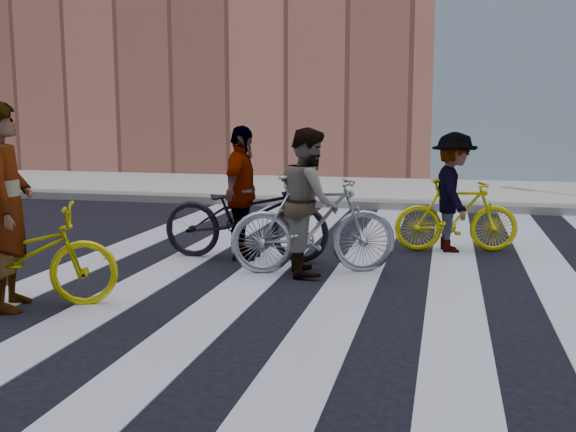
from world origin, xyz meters
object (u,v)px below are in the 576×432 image
(bike_dark_rear, at_px, (245,216))
(bike_yellow_right, at_px, (456,216))
(bike_silver_mid, at_px, (313,225))
(rider_rear, at_px, (241,193))
(rider_right, at_px, (453,192))
(bike_yellow_left, at_px, (15,257))
(rider_mid, at_px, (309,201))
(rider_left, at_px, (7,207))

(bike_dark_rear, bearing_deg, bike_yellow_right, -67.60)
(bike_silver_mid, bearing_deg, bike_yellow_right, -61.78)
(rider_rear, bearing_deg, bike_silver_mid, -118.57)
(bike_yellow_right, bearing_deg, rider_right, 79.36)
(bike_dark_rear, xyz_separation_m, rider_right, (2.55, 1.11, 0.24))
(rider_right, height_order, rider_rear, rider_rear)
(bike_dark_rear, bearing_deg, bike_yellow_left, 149.51)
(bike_silver_mid, bearing_deg, rider_rear, 44.63)
(bike_silver_mid, height_order, rider_mid, rider_mid)
(bike_dark_rear, height_order, rider_left, rider_left)
(bike_silver_mid, xyz_separation_m, bike_dark_rear, (-0.98, 0.55, -0.01))
(bike_dark_rear, height_order, rider_right, rider_right)
(rider_right, bearing_deg, rider_rear, 102.40)
(bike_yellow_right, distance_m, bike_dark_rear, 2.83)
(bike_yellow_right, distance_m, rider_left, 5.57)
(bike_yellow_left, distance_m, rider_right, 5.48)
(rider_mid, bearing_deg, bike_yellow_left, 112.72)
(rider_mid, bearing_deg, bike_yellow_right, -62.66)
(bike_silver_mid, relative_size, rider_rear, 1.13)
(bike_yellow_left, height_order, bike_yellow_right, bike_yellow_left)
(bike_yellow_right, relative_size, rider_mid, 0.97)
(bike_yellow_right, distance_m, rider_right, 0.31)
(rider_right, bearing_deg, rider_mid, 125.03)
(bike_dark_rear, bearing_deg, rider_right, -67.20)
(rider_right, bearing_deg, rider_left, 121.50)
(bike_dark_rear, distance_m, rider_rear, 0.29)
(bike_dark_rear, relative_size, rider_mid, 1.27)
(rider_left, distance_m, rider_right, 5.51)
(bike_silver_mid, xyz_separation_m, rider_rear, (-1.03, 0.55, 0.27))
(rider_rear, bearing_deg, rider_left, 149.51)
(bike_silver_mid, distance_m, rider_right, 2.29)
(rider_left, bearing_deg, rider_mid, -74.33)
(bike_yellow_left, xyz_separation_m, rider_rear, (1.44, 2.59, 0.35))
(bike_yellow_left, relative_size, rider_right, 1.18)
(bike_silver_mid, height_order, rider_rear, rider_rear)
(rider_mid, xyz_separation_m, rider_rear, (-0.98, 0.55, 0.00))
(bike_silver_mid, distance_m, rider_left, 3.27)
(bike_dark_rear, distance_m, rider_mid, 1.12)
(bike_yellow_left, height_order, bike_silver_mid, bike_silver_mid)
(bike_yellow_left, relative_size, rider_mid, 1.12)
(bike_yellow_left, xyz_separation_m, bike_silver_mid, (2.47, 2.04, 0.08))
(rider_left, bearing_deg, bike_yellow_left, -113.93)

